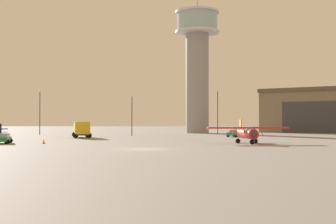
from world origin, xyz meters
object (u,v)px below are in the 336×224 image
object	(u,v)px
truck_box_yellow	(82,129)
light_post_centre	(132,111)
traffic_cone_near_left	(44,141)
car_green	(3,138)
airplane_red	(247,132)
car_teal	(235,133)
control_tower	(197,58)
light_post_north	(40,109)
light_post_east	(218,108)

from	to	relation	value
truck_box_yellow	light_post_centre	size ratio (longest dim) A/B	0.88
light_post_centre	traffic_cone_near_left	distance (m)	32.72
car_green	light_post_centre	bearing A→B (deg)	143.16
airplane_red	traffic_cone_near_left	xyz separation A→B (m)	(-27.48, 0.78, -1.20)
airplane_red	car_green	distance (m)	33.11
car_teal	control_tower	bearing A→B (deg)	-139.57
control_tower	light_post_north	world-z (taller)	control_tower
airplane_red	truck_box_yellow	size ratio (longest dim) A/B	1.48
car_green	traffic_cone_near_left	size ratio (longest dim) A/B	6.89
light_post_east	traffic_cone_near_left	world-z (taller)	light_post_east
control_tower	car_teal	world-z (taller)	control_tower
truck_box_yellow	traffic_cone_near_left	xyz separation A→B (m)	(-2.00, -20.53, -1.32)
control_tower	light_post_east	world-z (taller)	control_tower
control_tower	traffic_cone_near_left	bearing A→B (deg)	-117.39
car_teal	light_post_north	bearing A→B (deg)	-76.69
light_post_east	light_post_north	size ratio (longest dim) A/B	1.03
car_green	light_post_east	size ratio (longest dim) A/B	0.45
truck_box_yellow	light_post_centre	distance (m)	13.71
airplane_red	light_post_centre	size ratio (longest dim) A/B	1.30
truck_box_yellow	car_green	world-z (taller)	truck_box_yellow
truck_box_yellow	light_post_north	world-z (taller)	light_post_north
car_green	car_teal	bearing A→B (deg)	114.24
light_post_east	light_post_north	distance (m)	39.34
light_post_east	traffic_cone_near_left	size ratio (longest dim) A/B	15.36
truck_box_yellow	car_teal	distance (m)	28.83
control_tower	traffic_cone_near_left	size ratio (longest dim) A/B	53.21
airplane_red	light_post_centre	distance (m)	35.69
control_tower	airplane_red	xyz separation A→B (m)	(1.01, -51.86, -17.52)
car_teal	airplane_red	bearing A→B (deg)	24.35
airplane_red	car_teal	xyz separation A→B (m)	(3.18, 24.39, -0.78)
truck_box_yellow	traffic_cone_near_left	bearing A→B (deg)	162.95
truck_box_yellow	car_teal	size ratio (longest dim) A/B	1.59
airplane_red	light_post_east	bearing A→B (deg)	174.95
car_teal	truck_box_yellow	bearing A→B (deg)	-52.09
car_green	light_post_centre	distance (m)	34.57
light_post_centre	car_green	bearing A→B (deg)	-118.43
light_post_north	traffic_cone_near_left	bearing A→B (deg)	-75.57
car_teal	light_post_east	xyz separation A→B (m)	(-0.89, 15.45, 5.15)
traffic_cone_near_left	light_post_north	bearing A→B (deg)	104.43
light_post_north	airplane_red	bearing A→B (deg)	-45.61
control_tower	light_post_east	distance (m)	18.12
traffic_cone_near_left	control_tower	bearing A→B (deg)	62.61
car_teal	car_green	bearing A→B (deg)	-25.58
airplane_red	light_post_north	world-z (taller)	light_post_north
control_tower	car_teal	size ratio (longest dim) A/B	7.45
truck_box_yellow	car_teal	bearing A→B (deg)	-95.34
control_tower	light_post_centre	bearing A→B (deg)	-127.46
light_post_east	traffic_cone_near_left	distance (m)	49.43
airplane_red	traffic_cone_near_left	world-z (taller)	airplane_red
control_tower	light_post_centre	distance (m)	29.42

